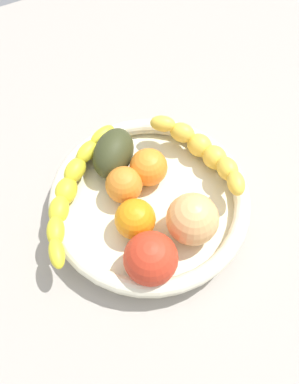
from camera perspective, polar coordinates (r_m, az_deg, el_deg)
kitchen_counter at (r=64.22cm, az=0.00°, el=-3.09°), size 120.00×120.00×3.00cm
fruit_bowl at (r=60.72cm, az=0.00°, el=-1.38°), size 29.95×29.95×4.80cm
banana_draped_left at (r=62.49cm, az=7.75°, el=5.78°), size 9.19×18.95×5.14cm
banana_draped_right at (r=60.22cm, az=-11.09°, el=0.35°), size 17.53×19.42×4.39cm
orange_front at (r=60.64cm, az=-0.14°, el=3.54°), size 5.79×5.79×5.79cm
orange_mid_left at (r=59.23cm, az=-3.64°, el=1.03°), size 5.54×5.54×5.54cm
orange_mid_right at (r=56.25cm, az=-2.05°, el=-3.87°), size 5.84×5.84×5.84cm
peach_blush at (r=55.66cm, az=6.11°, el=-3.85°), size 7.39×7.39×7.39cm
avocado_dark at (r=62.33cm, az=-5.13°, el=5.51°), size 10.31×10.24×6.39cm
tomato_red at (r=53.10cm, az=0.18°, el=-9.40°), size 7.29×7.29×7.29cm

